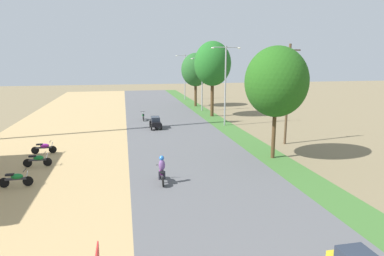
{
  "coord_description": "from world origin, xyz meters",
  "views": [
    {
      "loc": [
        -4.62,
        -5.47,
        7.05
      ],
      "look_at": [
        0.72,
        20.74,
        1.49
      ],
      "focal_mm": 31.28,
      "sensor_mm": 36.0,
      "label": 1
    }
  ],
  "objects": [
    {
      "name": "car_sedan_black",
      "position": [
        -1.6,
        27.96,
        0.74
      ],
      "size": [
        1.1,
        2.26,
        1.19
      ],
      "color": "black",
      "rests_on": "road_strip"
    },
    {
      "name": "streetlamp_mid",
      "position": [
        5.8,
        38.82,
        4.24
      ],
      "size": [
        3.16,
        0.2,
        7.2
      ],
      "color": "gray",
      "rests_on": "median_strip"
    },
    {
      "name": "median_tree_third",
      "position": [
        5.86,
        43.31,
        5.44
      ],
      "size": [
        4.24,
        4.24,
        7.83
      ],
      "color": "#4C351E",
      "rests_on": "median_strip"
    },
    {
      "name": "median_tree_nearest",
      "position": [
        5.68,
        16.03,
        5.48
      ],
      "size": [
        4.36,
        4.36,
        7.87
      ],
      "color": "#4C351E",
      "rests_on": "median_strip"
    },
    {
      "name": "parked_motorbike_nearest",
      "position": [
        -10.67,
        13.69,
        0.55
      ],
      "size": [
        1.8,
        0.54,
        0.94
      ],
      "color": "black",
      "rests_on": "dirt_shoulder"
    },
    {
      "name": "streetlamp_near",
      "position": [
        5.8,
        28.22,
        4.8
      ],
      "size": [
        3.16,
        0.2,
        8.28
      ],
      "color": "gray",
      "rests_on": "median_strip"
    },
    {
      "name": "parked_motorbike_second",
      "position": [
        -10.37,
        17.25,
        0.55
      ],
      "size": [
        1.8,
        0.54,
        0.94
      ],
      "color": "black",
      "rests_on": "dirt_shoulder"
    },
    {
      "name": "parked_motorbike_third",
      "position": [
        -10.65,
        20.47,
        0.55
      ],
      "size": [
        1.8,
        0.54,
        0.94
      ],
      "color": "black",
      "rests_on": "dirt_shoulder"
    },
    {
      "name": "utility_pole_near",
      "position": [
        8.51,
        19.76,
        4.3
      ],
      "size": [
        1.8,
        0.2,
        8.22
      ],
      "color": "brown",
      "rests_on": "ground"
    },
    {
      "name": "streetlamp_far",
      "position": [
        5.8,
        51.88,
        4.49
      ],
      "size": [
        3.16,
        0.2,
        7.68
      ],
      "color": "gray",
      "rests_on": "median_strip"
    },
    {
      "name": "median_tree_second",
      "position": [
        5.98,
        34.17,
        6.43
      ],
      "size": [
        4.45,
        4.45,
        9.07
      ],
      "color": "#4C351E",
      "rests_on": "median_strip"
    },
    {
      "name": "motorbike_ahead_third",
      "position": [
        -2.55,
        32.92,
        0.57
      ],
      "size": [
        0.54,
        1.8,
        0.94
      ],
      "color": "black",
      "rests_on": "road_strip"
    },
    {
      "name": "motorbike_ahead_second",
      "position": [
        -2.7,
        12.55,
        0.86
      ],
      "size": [
        0.54,
        1.8,
        1.66
      ],
      "color": "black",
      "rests_on": "road_strip"
    }
  ]
}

